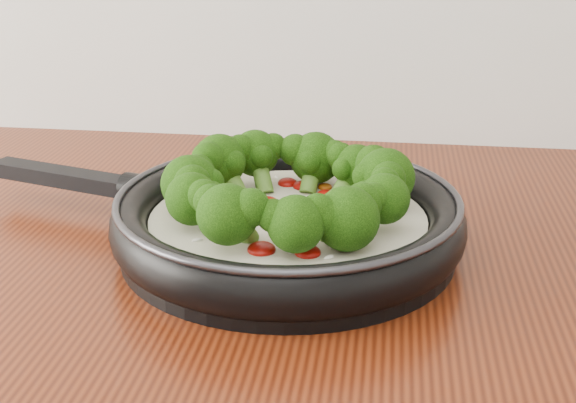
# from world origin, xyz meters

# --- Properties ---
(skillet) EXTENTS (0.56, 0.42, 0.10)m
(skillet) POSITION_xyz_m (0.12, 1.11, 0.94)
(skillet) COLOR black
(skillet) RESTS_ON counter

